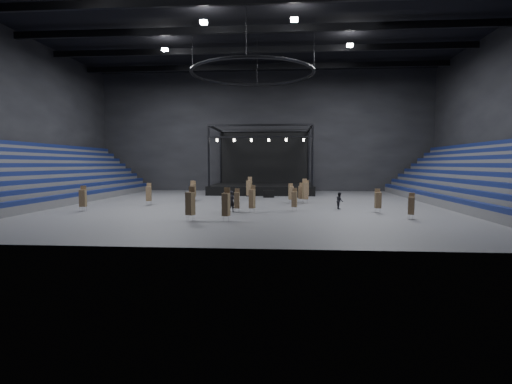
# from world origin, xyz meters

# --- Properties ---
(floor) EXTENTS (50.00, 50.00, 0.00)m
(floor) POSITION_xyz_m (0.00, 0.00, 0.00)
(floor) COLOR #434345
(floor) RESTS_ON ground
(ceiling) EXTENTS (50.00, 42.00, 0.20)m
(ceiling) POSITION_xyz_m (0.00, 0.00, 18.00)
(ceiling) COLOR black
(ceiling) RESTS_ON wall_back
(wall_back) EXTENTS (50.00, 0.20, 18.00)m
(wall_back) POSITION_xyz_m (0.00, 21.00, 9.00)
(wall_back) COLOR black
(wall_back) RESTS_ON ground
(wall_front) EXTENTS (50.00, 0.20, 18.00)m
(wall_front) POSITION_xyz_m (0.00, -21.00, 9.00)
(wall_front) COLOR black
(wall_front) RESTS_ON ground
(wall_left) EXTENTS (0.20, 42.00, 18.00)m
(wall_left) POSITION_xyz_m (-25.00, 0.00, 9.00)
(wall_left) COLOR black
(wall_left) RESTS_ON ground
(bleachers_left) EXTENTS (7.20, 40.00, 6.40)m
(bleachers_left) POSITION_xyz_m (-22.94, 0.00, 1.73)
(bleachers_left) COLOR #48484B
(bleachers_left) RESTS_ON floor
(bleachers_right) EXTENTS (7.20, 40.00, 6.40)m
(bleachers_right) POSITION_xyz_m (22.94, 0.00, 1.73)
(bleachers_right) COLOR #48484B
(bleachers_right) RESTS_ON floor
(stage) EXTENTS (14.00, 10.00, 9.20)m
(stage) POSITION_xyz_m (0.00, 16.24, 1.45)
(stage) COLOR black
(stage) RESTS_ON floor
(truss_ring) EXTENTS (12.30, 12.30, 5.15)m
(truss_ring) POSITION_xyz_m (-0.00, 0.00, 13.00)
(truss_ring) COLOR black
(truss_ring) RESTS_ON ceiling
(roof_girders) EXTENTS (49.00, 30.35, 0.70)m
(roof_girders) POSITION_xyz_m (0.00, -0.00, 17.20)
(roof_girders) COLOR black
(roof_girders) RESTS_ON ceiling
(floodlights) EXTENTS (28.60, 16.60, 0.25)m
(floodlights) POSITION_xyz_m (0.00, -4.00, 16.60)
(floodlights) COLOR white
(floodlights) RESTS_ON roof_girders
(flight_case_left) EXTENTS (1.12, 0.56, 0.74)m
(flight_case_left) POSITION_xyz_m (-1.11, 10.07, 0.37)
(flight_case_left) COLOR black
(flight_case_left) RESTS_ON floor
(flight_case_mid) EXTENTS (1.37, 0.79, 0.88)m
(flight_case_mid) POSITION_xyz_m (1.22, 8.55, 0.44)
(flight_case_mid) COLOR black
(flight_case_mid) RESTS_ON floor
(flight_case_right) EXTENTS (1.25, 0.89, 0.75)m
(flight_case_right) POSITION_xyz_m (5.22, 8.84, 0.38)
(flight_case_right) COLOR black
(flight_case_right) RESTS_ON floor
(chair_stack_0) EXTENTS (0.50, 0.50, 2.02)m
(chair_stack_0) POSITION_xyz_m (11.02, -6.01, 1.08)
(chair_stack_0) COLOR silver
(chair_stack_0) RESTS_ON floor
(chair_stack_1) EXTENTS (0.54, 0.54, 2.18)m
(chair_stack_1) POSITION_xyz_m (-10.23, -1.33, 1.16)
(chair_stack_1) COLOR silver
(chair_stack_1) RESTS_ON floor
(chair_stack_2) EXTENTS (0.50, 0.50, 2.27)m
(chair_stack_2) POSITION_xyz_m (-6.84, 2.89, 1.16)
(chair_stack_2) COLOR silver
(chair_stack_2) RESTS_ON floor
(chair_stack_3) EXTENTS (0.42, 0.42, 2.02)m
(chair_stack_3) POSITION_xyz_m (-0.73, -6.74, 1.06)
(chair_stack_3) COLOR silver
(chair_stack_3) RESTS_ON floor
(chair_stack_4) EXTENTS (0.56, 0.56, 2.07)m
(chair_stack_4) POSITION_xyz_m (4.92, 2.72, 1.09)
(chair_stack_4) COLOR silver
(chair_stack_4) RESTS_ON floor
(chair_stack_5) EXTENTS (0.55, 0.55, 1.94)m
(chair_stack_5) POSITION_xyz_m (12.59, -9.80, 1.03)
(chair_stack_5) COLOR silver
(chair_stack_5) RESTS_ON floor
(chair_stack_6) EXTENTS (0.57, 0.57, 2.19)m
(chair_stack_6) POSITION_xyz_m (-7.04, 4.02, 1.16)
(chair_stack_6) COLOR silver
(chair_stack_6) RESTS_ON floor
(chair_stack_7) EXTENTS (0.67, 0.67, 2.58)m
(chair_stack_7) POSITION_xyz_m (-0.92, 6.14, 1.34)
(chair_stack_7) COLOR silver
(chair_stack_7) RESTS_ON floor
(chair_stack_8) EXTENTS (0.57, 0.57, 2.05)m
(chair_stack_8) POSITION_xyz_m (3.87, 1.47, 1.11)
(chair_stack_8) COLOR silver
(chair_stack_8) RESTS_ON floor
(chair_stack_9) EXTENTS (0.58, 0.58, 2.18)m
(chair_stack_9) POSITION_xyz_m (5.74, 7.25, 1.16)
(chair_stack_9) COLOR silver
(chair_stack_9) RESTS_ON floor
(chair_stack_10) EXTENTS (0.56, 0.56, 2.30)m
(chair_stack_10) POSITION_xyz_m (0.54, -6.63, 1.18)
(chair_stack_10) COLOR silver
(chair_stack_10) RESTS_ON floor
(chair_stack_11) EXTENTS (0.58, 0.58, 2.41)m
(chair_stack_11) POSITION_xyz_m (-0.84, -11.99, 1.25)
(chair_stack_11) COLOR silver
(chair_stack_11) RESTS_ON floor
(chair_stack_12) EXTENTS (0.56, 0.56, 2.21)m
(chair_stack_12) POSITION_xyz_m (-14.00, -7.03, 1.18)
(chair_stack_12) COLOR silver
(chair_stack_12) RESTS_ON floor
(chair_stack_13) EXTENTS (0.65, 0.65, 2.55)m
(chair_stack_13) POSITION_xyz_m (5.33, 1.57, 1.33)
(chair_stack_13) COLOR silver
(chair_stack_13) RESTS_ON floor
(chair_stack_14) EXTENTS (0.68, 0.68, 2.47)m
(chair_stack_14) POSITION_xyz_m (-3.41, -11.99, 1.30)
(chair_stack_14) COLOR silver
(chair_stack_14) RESTS_ON floor
(chair_stack_15) EXTENTS (0.51, 0.51, 1.99)m
(chair_stack_15) POSITION_xyz_m (4.09, -5.36, 1.06)
(chair_stack_15) COLOR silver
(chair_stack_15) RESTS_ON floor
(man_center) EXTENTS (0.78, 0.65, 1.81)m
(man_center) POSITION_xyz_m (-1.26, -6.31, 0.90)
(man_center) COLOR black
(man_center) RESTS_ON floor
(crew_member) EXTENTS (0.62, 0.77, 1.52)m
(crew_member) POSITION_xyz_m (8.19, -3.50, 0.76)
(crew_member) COLOR black
(crew_member) RESTS_ON floor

